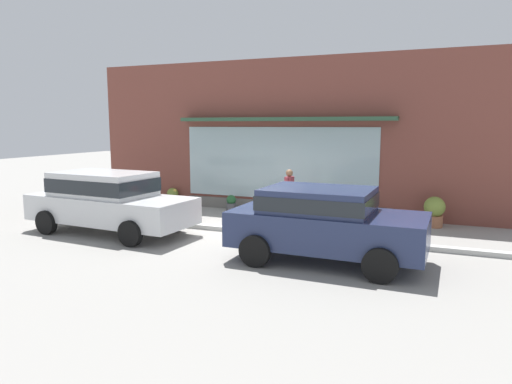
# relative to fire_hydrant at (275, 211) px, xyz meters

# --- Properties ---
(ground_plane) EXTENTS (60.00, 60.00, 0.00)m
(ground_plane) POSITION_rel_fire_hydrant_xyz_m (-0.50, -0.84, -0.43)
(ground_plane) COLOR gray
(curb_strip) EXTENTS (14.00, 0.24, 0.12)m
(curb_strip) POSITION_rel_fire_hydrant_xyz_m (-0.50, -1.04, -0.37)
(curb_strip) COLOR #B2B2AD
(curb_strip) RESTS_ON ground_plane
(storefront) EXTENTS (14.00, 0.81, 4.99)m
(storefront) POSITION_rel_fire_hydrant_xyz_m (-0.51, 2.35, 2.01)
(storefront) COLOR brown
(storefront) RESTS_ON ground_plane
(fire_hydrant) EXTENTS (0.41, 0.37, 0.87)m
(fire_hydrant) POSITION_rel_fire_hydrant_xyz_m (0.00, 0.00, 0.00)
(fire_hydrant) COLOR red
(fire_hydrant) RESTS_ON ground_plane
(pedestrian_with_handbag) EXTENTS (0.23, 0.62, 1.58)m
(pedestrian_with_handbag) POSITION_rel_fire_hydrant_xyz_m (0.20, 0.65, 0.47)
(pedestrian_with_handbag) COLOR #232328
(pedestrian_with_handbag) RESTS_ON ground_plane
(parked_car_silver) EXTENTS (4.70, 2.18, 1.62)m
(parked_car_silver) POSITION_rel_fire_hydrant_xyz_m (-3.86, -2.38, 0.48)
(parked_car_silver) COLOR silver
(parked_car_silver) RESTS_ON ground_plane
(parked_car_navy) EXTENTS (4.04, 2.11, 1.56)m
(parked_car_navy) POSITION_rel_fire_hydrant_xyz_m (2.11, -2.79, 0.46)
(parked_car_navy) COLOR navy
(parked_car_navy) RESTS_ON ground_plane
(potted_plant_by_entrance) EXTENTS (0.61, 0.61, 0.89)m
(potted_plant_by_entrance) POSITION_rel_fire_hydrant_xyz_m (1.04, 2.04, 0.05)
(potted_plant_by_entrance) COLOR #B7B2A3
(potted_plant_by_entrance) RESTS_ON ground_plane
(potted_plant_window_left) EXTENTS (0.41, 0.41, 0.62)m
(potted_plant_window_left) POSITION_rel_fire_hydrant_xyz_m (-4.62, 1.96, -0.10)
(potted_plant_window_left) COLOR #9E6042
(potted_plant_window_left) RESTS_ON ground_plane
(potted_plant_trailing_edge) EXTENTS (0.58, 0.58, 0.87)m
(potted_plant_trailing_edge) POSITION_rel_fire_hydrant_xyz_m (4.19, 1.65, 0.03)
(potted_plant_trailing_edge) COLOR #9E6042
(potted_plant_trailing_edge) RESTS_ON ground_plane
(potted_plant_doorstep) EXTENTS (0.33, 0.33, 0.55)m
(potted_plant_doorstep) POSITION_rel_fire_hydrant_xyz_m (-2.13, 1.63, -0.16)
(potted_plant_doorstep) COLOR #4C4C51
(potted_plant_doorstep) RESTS_ON ground_plane
(potted_plant_corner_tall) EXTENTS (0.34, 0.34, 0.53)m
(potted_plant_corner_tall) POSITION_rel_fire_hydrant_xyz_m (2.31, 1.81, -0.14)
(potted_plant_corner_tall) COLOR #9E6042
(potted_plant_corner_tall) RESTS_ON ground_plane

